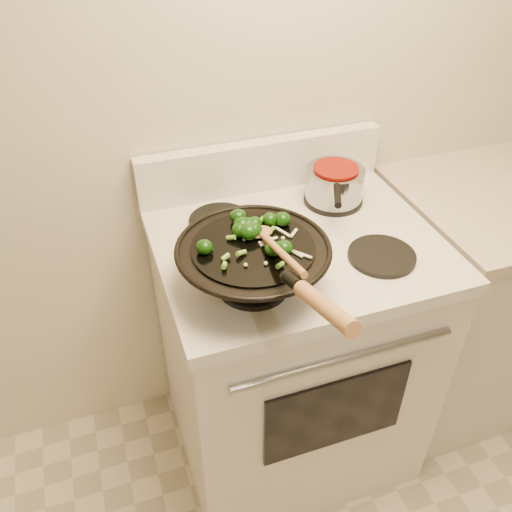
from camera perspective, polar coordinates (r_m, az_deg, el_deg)
name	(u,v)px	position (r m, az deg, el deg)	size (l,w,h in m)	color
stove	(291,349)	(1.81, 3.66, -9.78)	(0.78, 0.67, 1.08)	silver
counter_unit	(500,291)	(2.23, 24.27, -3.42)	(0.88, 0.62, 0.91)	silver
wok	(254,264)	(1.30, -0.21, -0.83)	(0.37, 0.62, 0.25)	black
stirfry	(253,231)	(1.29, -0.33, 2.68)	(0.26, 0.24, 0.04)	black
wooden_spoon	(271,243)	(1.23, 1.58, 1.39)	(0.06, 0.29, 0.09)	#9D693D
saucepan	(335,183)	(1.65, 8.28, 7.59)	(0.17, 0.27, 0.10)	gray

